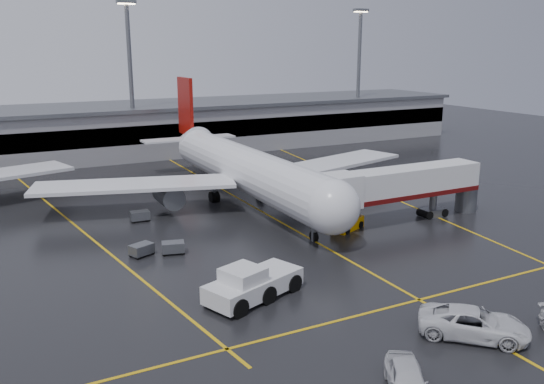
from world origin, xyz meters
TOP-DOWN VIEW (x-y plane):
  - ground at (0.00, 0.00)m, footprint 220.00×220.00m
  - apron_line_centre at (0.00, 0.00)m, footprint 0.25×90.00m
  - apron_line_stop at (0.00, -22.00)m, footprint 60.00×0.25m
  - apron_line_left at (-20.00, 10.00)m, footprint 9.99×69.35m
  - apron_line_right at (18.00, 10.00)m, footprint 7.57×69.64m
  - terminal at (0.00, 47.93)m, footprint 122.00×19.00m
  - light_mast_mid at (-5.00, 42.00)m, footprint 3.00×1.20m
  - light_mast_right at (40.00, 42.00)m, footprint 3.00×1.20m
  - main_airliner at (0.00, 9.70)m, footprint 48.80×45.60m
  - jet_bridge at (11.87, -6.00)m, footprint 19.90×3.40m
  - pushback_tractor at (-10.98, -16.06)m, footprint 8.46×5.69m
  - belt_loader at (4.97, -5.51)m, footprint 4.22×3.03m
  - service_van_a at (-0.71, -27.88)m, footprint 7.21×7.15m
  - service_van_d at (-8.68, -30.78)m, footprint 4.25×5.31m
  - baggage_cart_a at (-13.23, -4.13)m, footprint 2.26×1.76m
  - baggage_cart_b at (-15.93, -3.36)m, footprint 2.35×1.98m
  - baggage_cart_c at (-13.33, 7.16)m, footprint 2.08×1.43m

SIDE VIEW (x-z plane):
  - ground at x=0.00m, z-range 0.00..0.00m
  - apron_line_centre at x=0.00m, z-range 0.00..0.02m
  - apron_line_stop at x=0.00m, z-range 0.00..0.02m
  - apron_line_left at x=-20.00m, z-range 0.00..0.02m
  - apron_line_right at x=18.00m, z-range 0.00..0.02m
  - belt_loader at x=4.97m, z-range -0.62..1.84m
  - baggage_cart_a at x=-13.23m, z-range 0.07..1.19m
  - baggage_cart_b at x=-15.93m, z-range 0.07..1.19m
  - baggage_cart_c at x=-13.33m, z-range 0.07..1.19m
  - service_van_d at x=-8.68m, z-range 0.00..1.70m
  - service_van_a at x=-0.71m, z-range 0.00..1.93m
  - pushback_tractor at x=-10.98m, z-range -0.29..2.52m
  - jet_bridge at x=11.87m, z-range 0.91..6.96m
  - main_airliner at x=0.00m, z-range -2.84..11.26m
  - terminal at x=0.00m, z-range 0.02..8.62m
  - light_mast_mid at x=-5.00m, z-range 1.75..27.20m
  - light_mast_right at x=40.00m, z-range 1.75..27.20m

